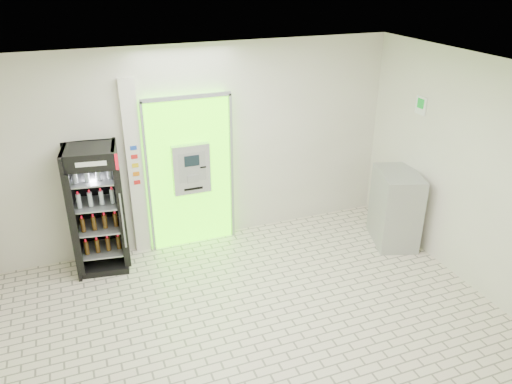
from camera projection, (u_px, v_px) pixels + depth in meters
ground at (262, 335)px, 5.88m from camera, size 6.00×6.00×0.00m
room_shell at (263, 193)px, 5.10m from camera, size 6.00×6.00×6.00m
atm_assembly at (190, 172)px, 7.36m from camera, size 1.30×0.24×2.33m
pillar at (135, 170)px, 7.09m from camera, size 0.22×0.11×2.60m
beverage_cooler at (98, 211)px, 6.86m from camera, size 0.76×0.71×1.81m
steel_cabinet at (395, 208)px, 7.61m from camera, size 0.83×1.00×1.15m
exit_sign at (421, 105)px, 7.13m from camera, size 0.02×0.22×0.26m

